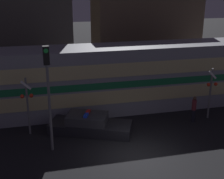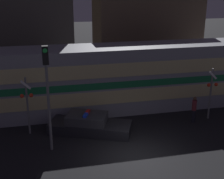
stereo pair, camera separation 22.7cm
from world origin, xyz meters
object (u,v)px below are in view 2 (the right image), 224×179
crossing_signal_near (211,90)px  police_car (89,125)px  train (131,77)px  traffic_light_corner (47,82)px  pedestrian (194,109)px

crossing_signal_near → police_car: bearing=-178.4°
train → police_car: 5.02m
police_car → crossing_signal_near: bearing=24.3°
police_car → traffic_light_corner: traffic_light_corner is taller
police_car → train: bearing=66.0°
train → police_car: (-3.42, -3.23, -1.76)m
crossing_signal_near → pedestrian: bearing=-168.3°
train → traffic_light_corner: size_ratio=3.57×
crossing_signal_near → traffic_light_corner: size_ratio=0.60×
pedestrian → traffic_light_corner: traffic_light_corner is taller
police_car → pedestrian: 6.63m
police_car → pedestrian: bearing=22.4°
train → crossing_signal_near: 5.35m
crossing_signal_near → train: bearing=145.7°
train → pedestrian: bearing=-45.5°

